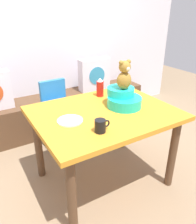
{
  "coord_description": "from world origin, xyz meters",
  "views": [
    {
      "loc": [
        -0.93,
        -1.45,
        1.55
      ],
      "look_at": [
        0.0,
        0.1,
        0.69
      ],
      "focal_mm": 36.07,
      "sensor_mm": 36.0,
      "label": 1
    }
  ],
  "objects_px": {
    "ketchup_bottle": "(100,88)",
    "dinner_plate_near": "(70,121)",
    "pillow_floral_right": "(94,74)",
    "dining_table": "(104,122)",
    "coffee_mug": "(101,126)",
    "teddy_bear": "(124,76)",
    "highchair": "(58,106)",
    "infant_seat_teal": "(123,98)",
    "cell_phone": "(127,92)"
  },
  "relations": [
    {
      "from": "ketchup_bottle",
      "to": "dinner_plate_near",
      "type": "height_order",
      "value": "ketchup_bottle"
    },
    {
      "from": "teddy_bear",
      "to": "ketchup_bottle",
      "type": "relative_size",
      "value": 1.35
    },
    {
      "from": "dining_table",
      "to": "dinner_plate_near",
      "type": "xyz_separation_m",
      "value": [
        -0.33,
        -0.02,
        0.11
      ]
    },
    {
      "from": "dining_table",
      "to": "coffee_mug",
      "type": "xyz_separation_m",
      "value": [
        -0.21,
        -0.28,
        0.16
      ]
    },
    {
      "from": "dinner_plate_near",
      "to": "cell_phone",
      "type": "bearing_deg",
      "value": 19.84
    },
    {
      "from": "dining_table",
      "to": "infant_seat_teal",
      "type": "relative_size",
      "value": 3.56
    },
    {
      "from": "highchair",
      "to": "infant_seat_teal",
      "type": "bearing_deg",
      "value": -67.29
    },
    {
      "from": "dining_table",
      "to": "ketchup_bottle",
      "type": "xyz_separation_m",
      "value": [
        0.15,
        0.32,
        0.2
      ]
    },
    {
      "from": "coffee_mug",
      "to": "dinner_plate_near",
      "type": "bearing_deg",
      "value": 114.76
    },
    {
      "from": "dinner_plate_near",
      "to": "dining_table",
      "type": "bearing_deg",
      "value": 3.91
    },
    {
      "from": "dining_table",
      "to": "cell_phone",
      "type": "relative_size",
      "value": 8.16
    },
    {
      "from": "infant_seat_teal",
      "to": "cell_phone",
      "type": "bearing_deg",
      "value": 46.03
    },
    {
      "from": "coffee_mug",
      "to": "infant_seat_teal",
      "type": "bearing_deg",
      "value": 34.93
    },
    {
      "from": "pillow_floral_right",
      "to": "dining_table",
      "type": "relative_size",
      "value": 0.37
    },
    {
      "from": "ketchup_bottle",
      "to": "dining_table",
      "type": "bearing_deg",
      "value": -115.87
    },
    {
      "from": "highchair",
      "to": "coffee_mug",
      "type": "bearing_deg",
      "value": -94.64
    },
    {
      "from": "coffee_mug",
      "to": "teddy_bear",
      "type": "bearing_deg",
      "value": 34.88
    },
    {
      "from": "dining_table",
      "to": "coffee_mug",
      "type": "height_order",
      "value": "coffee_mug"
    },
    {
      "from": "teddy_bear",
      "to": "highchair",
      "type": "bearing_deg",
      "value": 112.7
    },
    {
      "from": "pillow_floral_right",
      "to": "infant_seat_teal",
      "type": "xyz_separation_m",
      "value": [
        -0.4,
        -1.19,
        0.13
      ]
    },
    {
      "from": "infant_seat_teal",
      "to": "cell_phone",
      "type": "xyz_separation_m",
      "value": [
        0.24,
        0.25,
        -0.07
      ]
    },
    {
      "from": "highchair",
      "to": "dining_table",
      "type": "bearing_deg",
      "value": -81.13
    },
    {
      "from": "teddy_bear",
      "to": "coffee_mug",
      "type": "height_order",
      "value": "teddy_bear"
    },
    {
      "from": "teddy_bear",
      "to": "coffee_mug",
      "type": "distance_m",
      "value": 0.55
    },
    {
      "from": "pillow_floral_right",
      "to": "cell_phone",
      "type": "relative_size",
      "value": 3.06
    },
    {
      "from": "ketchup_bottle",
      "to": "cell_phone",
      "type": "height_order",
      "value": "ketchup_bottle"
    },
    {
      "from": "coffee_mug",
      "to": "cell_phone",
      "type": "height_order",
      "value": "coffee_mug"
    },
    {
      "from": "highchair",
      "to": "coffee_mug",
      "type": "xyz_separation_m",
      "value": [
        -0.09,
        -1.06,
        0.27
      ]
    },
    {
      "from": "teddy_bear",
      "to": "cell_phone",
      "type": "height_order",
      "value": "teddy_bear"
    },
    {
      "from": "pillow_floral_right",
      "to": "teddy_bear",
      "type": "relative_size",
      "value": 1.76
    },
    {
      "from": "infant_seat_teal",
      "to": "coffee_mug",
      "type": "height_order",
      "value": "infant_seat_teal"
    },
    {
      "from": "ketchup_bottle",
      "to": "dinner_plate_near",
      "type": "relative_size",
      "value": 0.92
    },
    {
      "from": "ketchup_bottle",
      "to": "teddy_bear",
      "type": "bearing_deg",
      "value": -81.47
    },
    {
      "from": "dining_table",
      "to": "infant_seat_teal",
      "type": "bearing_deg",
      "value": 1.8
    },
    {
      "from": "ketchup_bottle",
      "to": "coffee_mug",
      "type": "height_order",
      "value": "ketchup_bottle"
    },
    {
      "from": "highchair",
      "to": "teddy_bear",
      "type": "xyz_separation_m",
      "value": [
        0.32,
        -0.77,
        0.5
      ]
    },
    {
      "from": "pillow_floral_right",
      "to": "dining_table",
      "type": "distance_m",
      "value": 1.34
    },
    {
      "from": "dining_table",
      "to": "highchair",
      "type": "bearing_deg",
      "value": 98.87
    },
    {
      "from": "infant_seat_teal",
      "to": "dinner_plate_near",
      "type": "bearing_deg",
      "value": -176.9
    },
    {
      "from": "ketchup_bottle",
      "to": "infant_seat_teal",
      "type": "bearing_deg",
      "value": -81.45
    },
    {
      "from": "pillow_floral_right",
      "to": "teddy_bear",
      "type": "distance_m",
      "value": 1.3
    },
    {
      "from": "teddy_bear",
      "to": "cell_phone",
      "type": "bearing_deg",
      "value": 46.09
    },
    {
      "from": "dining_table",
      "to": "cell_phone",
      "type": "bearing_deg",
      "value": 29.99
    },
    {
      "from": "teddy_bear",
      "to": "coffee_mug",
      "type": "bearing_deg",
      "value": -145.12
    },
    {
      "from": "infant_seat_teal",
      "to": "teddy_bear",
      "type": "bearing_deg",
      "value": -90.0
    },
    {
      "from": "highchair",
      "to": "dinner_plate_near",
      "type": "relative_size",
      "value": 3.95
    },
    {
      "from": "dining_table",
      "to": "highchair",
      "type": "distance_m",
      "value": 0.79
    },
    {
      "from": "pillow_floral_right",
      "to": "ketchup_bottle",
      "type": "height_order",
      "value": "ketchup_bottle"
    },
    {
      "from": "pillow_floral_right",
      "to": "coffee_mug",
      "type": "distance_m",
      "value": 1.68
    },
    {
      "from": "pillow_floral_right",
      "to": "dining_table",
      "type": "height_order",
      "value": "pillow_floral_right"
    }
  ]
}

